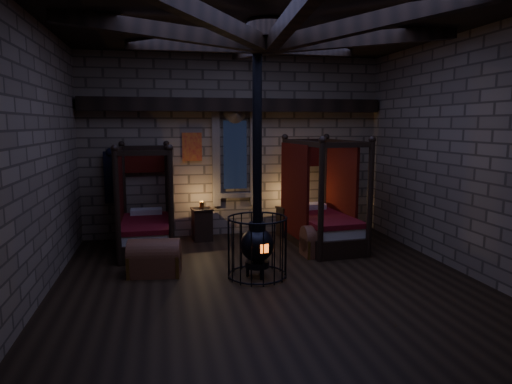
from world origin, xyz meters
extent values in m
cube|color=black|center=(0.00, 0.00, 0.00)|extent=(7.00, 7.00, 0.01)
cube|color=#847054|center=(0.00, 3.50, 2.10)|extent=(7.00, 0.02, 4.20)
cube|color=#847054|center=(0.00, -3.50, 2.10)|extent=(7.00, 0.02, 4.20)
cube|color=#847054|center=(-3.50, 0.00, 2.10)|extent=(0.02, 7.00, 4.20)
cube|color=#847054|center=(3.50, 0.00, 2.10)|extent=(0.02, 7.00, 4.20)
cube|color=black|center=(0.00, 0.00, 4.20)|extent=(7.00, 7.00, 0.01)
cube|color=black|center=(0.00, 3.32, 3.05)|extent=(6.86, 0.35, 0.30)
cylinder|color=black|center=(0.00, 0.00, 4.05)|extent=(0.70, 0.70, 0.25)
cube|color=black|center=(0.00, 3.45, 1.90)|extent=(0.55, 0.04, 1.60)
cube|color=maroon|center=(-1.00, 3.46, 2.10)|extent=(0.45, 0.03, 0.65)
cube|color=black|center=(-2.80, 3.34, 1.45)|extent=(0.30, 0.10, 1.15)
cube|color=black|center=(2.80, 3.34, 1.45)|extent=(0.30, 0.10, 1.15)
cube|color=black|center=(-2.05, 2.40, 0.18)|extent=(1.09, 2.05, 0.35)
cube|color=beige|center=(-2.05, 2.40, 0.45)|extent=(0.97, 1.89, 0.21)
cube|color=maroon|center=(-2.05, 2.40, 0.58)|extent=(1.03, 1.93, 0.10)
cube|color=beige|center=(-2.06, 3.14, 0.68)|extent=(0.69, 0.35, 0.14)
cube|color=#4E0E06|center=(-2.07, 3.40, 1.80)|extent=(1.07, 0.07, 0.54)
cylinder|color=black|center=(-2.52, 1.42, 1.07)|extent=(0.11, 0.11, 2.14)
cylinder|color=black|center=(-2.55, 3.36, 1.07)|extent=(0.11, 0.11, 2.14)
cylinder|color=black|center=(-1.54, 1.43, 1.07)|extent=(0.11, 0.11, 2.14)
cylinder|color=black|center=(-1.58, 3.38, 1.07)|extent=(0.11, 0.11, 2.14)
cube|color=#4E0E06|center=(-2.57, 2.68, 1.12)|extent=(0.09, 1.46, 1.90)
cube|color=#4E0E06|center=(-1.54, 2.70, 1.12)|extent=(0.09, 1.46, 1.90)
cube|color=black|center=(1.68, 2.01, 0.19)|extent=(1.28, 2.24, 0.37)
cube|color=beige|center=(1.68, 2.01, 0.48)|extent=(1.15, 2.06, 0.23)
cube|color=maroon|center=(1.68, 2.01, 0.62)|extent=(1.21, 2.11, 0.10)
cube|color=beige|center=(1.62, 2.79, 0.73)|extent=(0.75, 0.42, 0.15)
cube|color=#4E0E06|center=(1.60, 3.07, 1.92)|extent=(1.14, 0.14, 0.57)
cylinder|color=black|center=(1.24, 0.93, 1.14)|extent=(0.11, 0.11, 2.28)
cylinder|color=black|center=(1.08, 3.00, 1.14)|extent=(0.11, 0.11, 2.28)
cylinder|color=black|center=(2.28, 1.01, 1.14)|extent=(0.11, 0.11, 2.28)
cylinder|color=black|center=(2.12, 3.08, 1.14)|extent=(0.11, 0.11, 2.28)
cube|color=#4E0E06|center=(1.11, 2.27, 1.19)|extent=(0.18, 1.56, 2.02)
cube|color=#4E0E06|center=(2.20, 2.36, 1.19)|extent=(0.18, 1.56, 2.02)
cube|color=brown|center=(-1.86, 0.77, 0.19)|extent=(0.96, 0.66, 0.37)
cylinder|color=brown|center=(-1.86, 0.77, 0.37)|extent=(0.96, 0.66, 0.55)
cube|color=#AA7E34|center=(-2.27, 0.82, 0.19)|extent=(0.13, 0.57, 0.39)
cube|color=#AA7E34|center=(-1.45, 0.71, 0.19)|extent=(0.13, 0.57, 0.39)
cube|color=brown|center=(1.46, 1.33, 0.18)|extent=(0.87, 0.54, 0.36)
cylinder|color=brown|center=(1.46, 1.33, 0.36)|extent=(0.87, 0.54, 0.52)
cube|color=#AA7E34|center=(1.06, 1.32, 0.18)|extent=(0.06, 0.55, 0.38)
cube|color=#AA7E34|center=(1.86, 1.33, 0.18)|extent=(0.06, 0.55, 0.38)
cube|color=black|center=(-0.84, 3.01, 0.35)|extent=(0.46, 0.45, 0.70)
cube|color=black|center=(-0.84, 3.01, 0.72)|extent=(0.51, 0.49, 0.04)
cylinder|color=#AA7E34|center=(-0.84, 3.01, 0.82)|extent=(0.10, 0.10, 0.16)
cube|color=black|center=(1.16, 3.03, 0.33)|extent=(0.47, 0.46, 0.66)
cube|color=black|center=(1.16, 3.03, 0.68)|extent=(0.51, 0.50, 0.04)
cube|color=brown|center=(1.16, 3.03, 0.73)|extent=(0.19, 0.16, 0.05)
cylinder|color=black|center=(-0.13, 0.29, 0.23)|extent=(0.42, 0.42, 0.10)
sphere|color=black|center=(-0.13, 0.29, 0.57)|extent=(0.58, 0.58, 0.58)
cylinder|color=black|center=(-0.13, 0.29, 0.88)|extent=(0.29, 0.29, 0.15)
cube|color=#FF5914|center=(-0.06, 0.02, 0.57)|extent=(0.15, 0.05, 0.15)
cylinder|color=black|center=(-0.13, 0.29, 2.49)|extent=(0.16, 0.16, 3.11)
torus|color=black|center=(-0.13, 0.29, 0.04)|extent=(1.03, 1.03, 0.03)
torus|color=black|center=(-0.13, 0.29, 1.04)|extent=(1.03, 1.03, 0.03)
camera|label=1|loc=(-1.67, -7.14, 2.62)|focal=32.00mm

